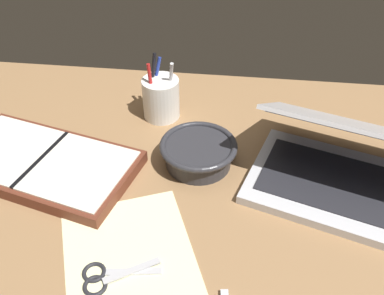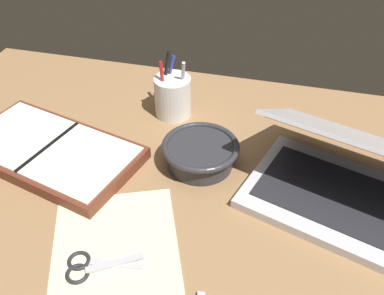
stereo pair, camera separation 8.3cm
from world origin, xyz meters
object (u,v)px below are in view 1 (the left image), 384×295
at_px(pen_cup, 161,98).
at_px(bowl, 199,152).
at_px(planner, 43,163).
at_px(scissors, 104,277).
at_px(laptop, 349,167).

bearing_deg(pen_cup, bowl, -56.61).
height_order(bowl, planner, bowl).
relative_size(planner, scissors, 3.24).
distance_m(laptop, bowl, 0.29).
relative_size(laptop, planner, 1.01).
bearing_deg(pen_cup, laptop, -25.68).
bearing_deg(planner, bowl, 24.41).
bearing_deg(laptop, bowl, -168.16).
bearing_deg(scissors, planner, 109.00).
relative_size(laptop, bowl, 2.63).
relative_size(bowl, pen_cup, 1.05).
xyz_separation_m(bowl, planner, (-0.32, -0.06, -0.02)).
relative_size(laptop, pen_cup, 2.75).
height_order(laptop, scissors, laptop).
xyz_separation_m(laptop, bowl, (-0.29, 0.03, -0.02)).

